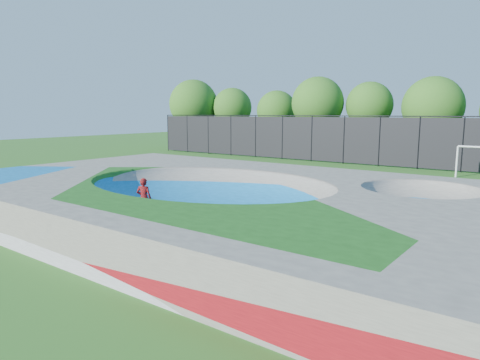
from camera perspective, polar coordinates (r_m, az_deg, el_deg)
The scene contains 6 objects.
ground at distance 17.87m, azimuth -4.33°, elevation -4.85°, with size 120.00×120.00×0.00m, color #245A19.
skate_deck at distance 17.70m, azimuth -4.36°, elevation -2.50°, with size 22.00×14.00×1.50m, color gray.
skater at distance 17.70m, azimuth -12.69°, elevation -2.41°, with size 0.61×0.40×1.67m, color red.
skateboard at distance 17.88m, azimuth -12.60°, elevation -4.96°, with size 0.78×0.22×0.05m, color black.
fence at distance 36.02m, azimuth 18.10°, elevation 5.07°, with size 48.09×0.09×4.04m.
treeline at distance 40.88m, azimuth 20.22°, elevation 9.40°, with size 52.82×8.03×8.13m.
Camera 1 is at (11.37, -13.11, 4.25)m, focal length 32.00 mm.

